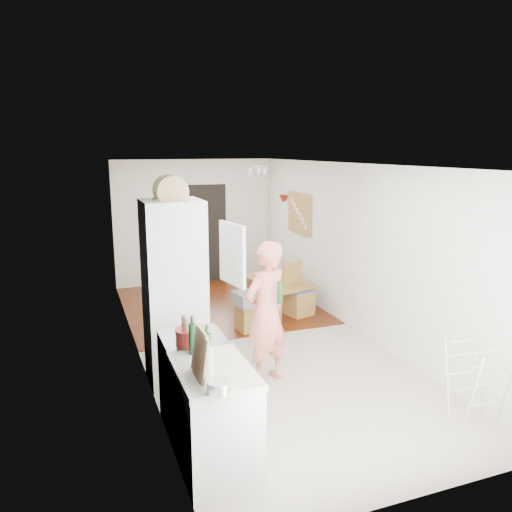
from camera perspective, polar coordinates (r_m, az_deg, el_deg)
room_shell at (r=6.86m, az=-0.20°, el=-0.07°), size 3.20×7.00×2.50m
floor at (r=7.23m, az=-0.19°, el=-9.79°), size 3.20×7.00×0.01m
wood_floor_overlay at (r=8.88m, az=-4.33°, el=-5.54°), size 3.20×3.30×0.01m
sage_wall_panel at (r=4.44m, az=-10.64°, el=0.85°), size 0.02×3.00×1.30m
tile_splashback at (r=4.12m, az=-8.84°, el=-10.17°), size 0.02×1.90×0.50m
doorway_recess at (r=10.23m, az=-5.88°, el=2.53°), size 0.90×0.04×2.00m
base_cabinet at (r=4.50m, az=-4.78°, el=-18.28°), size 0.60×0.90×0.86m
worktop at (r=4.28m, az=-4.89°, el=-12.96°), size 0.62×0.92×0.06m
range_cooker at (r=5.13m, az=-7.11°, el=-14.11°), size 0.60×0.60×0.88m
cooker_top at (r=4.95m, az=-7.25°, el=-9.33°), size 0.60×0.60×0.04m
fridge_housing at (r=5.84m, az=-9.32°, el=-4.19°), size 0.66×0.66×2.15m
fridge_door at (r=5.59m, az=-2.74°, el=0.24°), size 0.14×0.56×0.70m
fridge_interior at (r=5.79m, az=-6.47°, el=0.60°), size 0.02×0.52×0.66m
pinboard at (r=9.14m, az=5.01°, el=4.88°), size 0.03×0.90×0.70m
pinboard_frame at (r=9.14m, az=4.93°, el=4.88°), size 0.00×0.94×0.74m
wall_sconce at (r=9.69m, az=3.17°, el=6.51°), size 0.18×0.18×0.16m
person at (r=5.75m, az=1.15°, el=-5.07°), size 0.86×0.73×2.00m
dining_table at (r=8.68m, az=2.65°, el=-4.52°), size 0.82×1.28×0.42m
dining_chair at (r=8.22m, az=4.94°, el=-3.88°), size 0.44×0.44×0.87m
stool at (r=7.57m, az=-0.87°, el=-7.06°), size 0.37×0.37×0.42m
grey_drape at (r=7.47m, az=-0.72°, el=-4.87°), size 0.48×0.48×0.19m
drying_rack at (r=5.63m, az=23.85°, el=-13.01°), size 0.45×0.41×0.82m
bread_bin at (r=5.64m, az=-9.76°, el=7.34°), size 0.43×0.41×0.19m
red_casserole at (r=4.71m, az=-7.57°, el=-9.17°), size 0.28×0.28×0.16m
steel_pan at (r=3.86m, az=-4.29°, el=-14.67°), size 0.21×0.21×0.09m
held_bottle at (r=5.60m, az=2.72°, el=-4.21°), size 0.05×0.05×0.25m
bottle_a at (r=4.20m, az=-5.60°, el=-10.78°), size 0.08×0.08×0.31m
bottle_b at (r=4.49m, az=-7.27°, el=-9.36°), size 0.08×0.08×0.29m
bottle_c at (r=4.11m, az=-5.56°, el=-11.82°), size 0.11×0.11×0.24m
pepper_mill_front at (r=4.58m, az=-7.03°, el=-9.29°), size 0.07×0.07×0.23m
pepper_mill_back at (r=4.67m, az=-8.07°, el=-8.81°), size 0.07×0.07×0.24m
chopping_boards at (r=4.02m, az=-6.41°, el=-11.17°), size 0.09×0.29×0.40m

